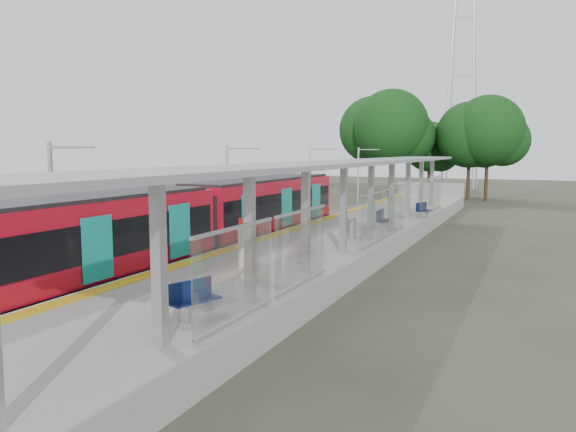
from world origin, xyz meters
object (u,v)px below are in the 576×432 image
object	(u,v)px
bench_mid	(382,219)
bench_far	(423,209)
bench_near	(193,298)
litter_bin	(351,228)
info_pillar_far	(371,218)
train	(190,222)
info_pillar_near	(245,252)

from	to	relation	value
bench_mid	bench_far	xyz separation A→B (m)	(0.95, 6.21, -0.06)
bench_near	litter_bin	distance (m)	13.90
info_pillar_far	litter_bin	bearing A→B (deg)	-89.93
info_pillar_far	bench_far	bearing A→B (deg)	92.66
train	bench_mid	size ratio (longest dim) A/B	18.37
bench_mid	bench_near	bearing A→B (deg)	-92.12
bench_mid	info_pillar_near	size ratio (longest dim) A/B	0.78
info_pillar_near	litter_bin	distance (m)	9.53
info_pillar_far	litter_bin	xyz separation A→B (m)	(-0.39, -1.98, -0.28)
train	info_pillar_far	world-z (taller)	train
bench_far	info_pillar_near	size ratio (longest dim) A/B	0.73
bench_near	info_pillar_near	distance (m)	4.50
bench_far	train	bearing A→B (deg)	-99.37
bench_far	litter_bin	size ratio (longest dim) A/B	1.50
train	info_pillar_near	distance (m)	6.63
train	info_pillar_far	size ratio (longest dim) A/B	16.01
train	litter_bin	xyz separation A→B (m)	(5.58, 5.18, -0.59)
bench_near	bench_far	xyz separation A→B (m)	(1.17, 23.53, 0.00)
bench_mid	bench_far	distance (m)	6.28
train	info_pillar_near	world-z (taller)	train
info_pillar_near	litter_bin	xyz separation A→B (m)	(0.56, 9.51, -0.37)
bench_far	info_pillar_near	distance (m)	19.26
train	info_pillar_far	bearing A→B (deg)	50.16
train	bench_mid	xyz separation A→B (m)	(6.17, 8.61, -0.52)
bench_far	litter_bin	distance (m)	9.76
info_pillar_near	info_pillar_far	bearing A→B (deg)	78.85
train	bench_near	bearing A→B (deg)	-55.68
train	bench_near	xyz separation A→B (m)	(5.95, -8.72, -0.57)
bench_mid	litter_bin	bearing A→B (deg)	-101.15
info_pillar_near	bench_mid	bearing A→B (deg)	78.51
info_pillar_far	bench_near	bearing A→B (deg)	-78.86
train	info_pillar_near	bearing A→B (deg)	-40.80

